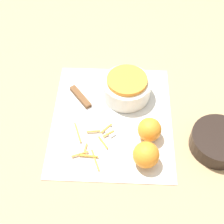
{
  "coord_description": "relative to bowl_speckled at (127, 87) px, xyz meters",
  "views": [
    {
      "loc": [
        0.58,
        0.02,
        0.8
      ],
      "look_at": [
        0.0,
        0.0,
        0.04
      ],
      "focal_mm": 50.0,
      "sensor_mm": 36.0,
      "label": 1
    }
  ],
  "objects": [
    {
      "name": "orange_right",
      "position": [
        0.25,
        0.06,
        0.0
      ],
      "size": [
        0.08,
        0.08,
        0.08
      ],
      "color": "orange",
      "rests_on": "cutting_board"
    },
    {
      "name": "cutting_board",
      "position": [
        0.1,
        -0.04,
        -0.04
      ],
      "size": [
        0.44,
        0.38,
        0.01
      ],
      "color": "silver",
      "rests_on": "ground_plane"
    },
    {
      "name": "knife",
      "position": [
        0.04,
        -0.14,
        -0.03
      ],
      "size": [
        0.2,
        0.16,
        0.02
      ],
      "rotation": [
        0.0,
        0.0,
        0.67
      ],
      "color": "brown",
      "rests_on": "cutting_board"
    },
    {
      "name": "orange_left",
      "position": [
        0.16,
        0.07,
        -0.0
      ],
      "size": [
        0.07,
        0.07,
        0.07
      ],
      "color": "orange",
      "rests_on": "cutting_board"
    },
    {
      "name": "bowl_speckled",
      "position": [
        0.0,
        0.0,
        0.0
      ],
      "size": [
        0.16,
        0.16,
        0.08
      ],
      "color": "silver",
      "rests_on": "cutting_board"
    },
    {
      "name": "peel_pile",
      "position": [
        0.2,
        -0.1,
        -0.03
      ],
      "size": [
        0.16,
        0.13,
        0.01
      ],
      "color": "orange",
      "rests_on": "cutting_board"
    },
    {
      "name": "ground_plane",
      "position": [
        0.1,
        -0.04,
        -0.04
      ],
      "size": [
        4.0,
        4.0,
        0.0
      ],
      "primitive_type": "plane",
      "color": "tan"
    },
    {
      "name": "bowl_dark",
      "position": [
        0.19,
        0.27,
        -0.02
      ],
      "size": [
        0.16,
        0.16,
        0.05
      ],
      "color": "black",
      "rests_on": "ground_plane"
    }
  ]
}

